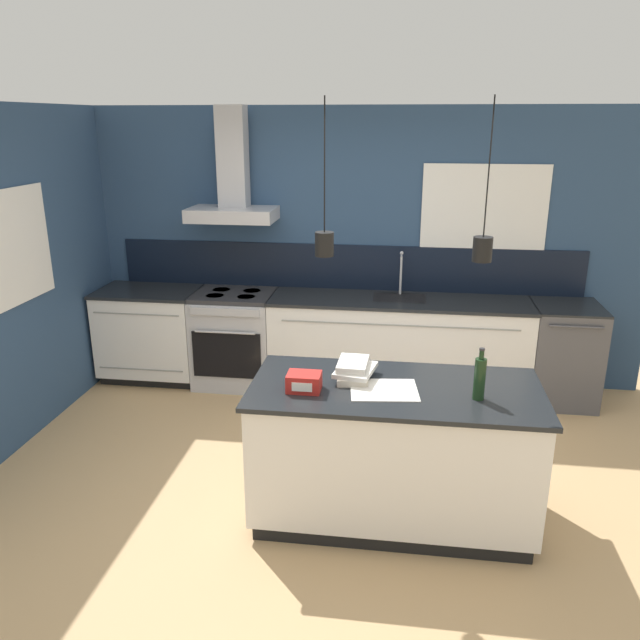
{
  "coord_description": "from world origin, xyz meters",
  "views": [
    {
      "loc": [
        0.55,
        -3.83,
        2.48
      ],
      "look_at": [
        -0.05,
        0.55,
        1.05
      ],
      "focal_mm": 35.0,
      "sensor_mm": 36.0,
      "label": 1
    }
  ],
  "objects": [
    {
      "name": "counter_run_sink",
      "position": [
        0.52,
        1.69,
        0.46
      ],
      "size": [
        2.39,
        0.64,
        1.32
      ],
      "color": "black",
      "rests_on": "ground_plane"
    },
    {
      "name": "dishwasher",
      "position": [
        2.01,
        1.69,
        0.46
      ],
      "size": [
        0.59,
        0.65,
        0.91
      ],
      "color": "#4C4C51",
      "rests_on": "ground_plane"
    },
    {
      "name": "ground_plane",
      "position": [
        0.0,
        0.0,
        0.0
      ],
      "size": [
        16.0,
        16.0,
        0.0
      ],
      "primitive_type": "plane",
      "color": "tan",
      "rests_on": "ground"
    },
    {
      "name": "kitchen_island",
      "position": [
        0.53,
        -0.29,
        0.46
      ],
      "size": [
        1.79,
        0.85,
        0.91
      ],
      "color": "black",
      "rests_on": "ground_plane"
    },
    {
      "name": "book_stack",
      "position": [
        0.26,
        -0.18,
        0.96
      ],
      "size": [
        0.28,
        0.36,
        0.11
      ],
      "color": "beige",
      "rests_on": "kitchen_island"
    },
    {
      "name": "red_supply_box",
      "position": [
        -0.02,
        -0.41,
        0.96
      ],
      "size": [
        0.2,
        0.16,
        0.11
      ],
      "color": "red",
      "rests_on": "kitchen_island"
    },
    {
      "name": "paper_pile",
      "position": [
        0.46,
        -0.35,
        0.91
      ],
      "size": [
        0.44,
        0.37,
        0.01
      ],
      "color": "silver",
      "rests_on": "kitchen_island"
    },
    {
      "name": "bottle_on_island",
      "position": [
        1.01,
        -0.39,
        1.04
      ],
      "size": [
        0.07,
        0.07,
        0.32
      ],
      "color": "#193319",
      "rests_on": "kitchen_island"
    },
    {
      "name": "wall_back",
      "position": [
        -0.07,
        2.0,
        1.35
      ],
      "size": [
        5.6,
        2.41,
        2.6
      ],
      "color": "navy",
      "rests_on": "ground_plane"
    },
    {
      "name": "oven_range",
      "position": [
        -1.04,
        1.69,
        0.46
      ],
      "size": [
        0.75,
        0.66,
        0.91
      ],
      "color": "#B5B5BA",
      "rests_on": "ground_plane"
    },
    {
      "name": "wall_left",
      "position": [
        -2.43,
        0.7,
        1.3
      ],
      "size": [
        0.08,
        3.8,
        2.6
      ],
      "color": "navy",
      "rests_on": "ground_plane"
    },
    {
      "name": "counter_run_left",
      "position": [
        -1.89,
        1.69,
        0.46
      ],
      "size": [
        0.97,
        0.64,
        0.91
      ],
      "color": "black",
      "rests_on": "ground_plane"
    }
  ]
}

